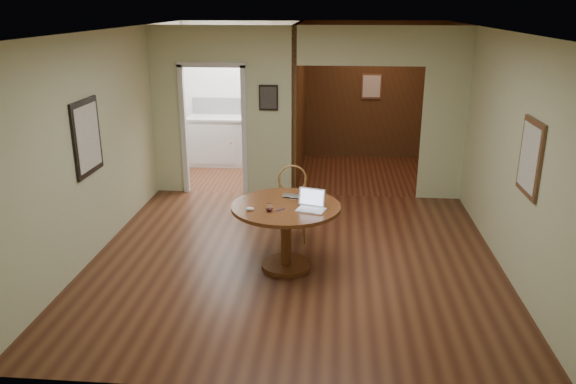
# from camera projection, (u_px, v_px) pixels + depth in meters

# --- Properties ---
(floor) EXTENTS (5.00, 5.00, 0.00)m
(floor) POSITION_uv_depth(u_px,v_px,m) (294.00, 260.00, 6.94)
(floor) COLOR #432013
(floor) RESTS_ON ground
(room_shell) EXTENTS (5.20, 7.50, 5.00)m
(room_shell) POSITION_uv_depth(u_px,v_px,m) (281.00, 110.00, 9.49)
(room_shell) COLOR white
(room_shell) RESTS_ON ground
(dining_table) EXTENTS (1.27, 1.27, 0.80)m
(dining_table) POSITION_uv_depth(u_px,v_px,m) (286.00, 221.00, 6.56)
(dining_table) COLOR brown
(dining_table) RESTS_ON ground
(chair) EXTENTS (0.47, 0.47, 0.99)m
(chair) POSITION_uv_depth(u_px,v_px,m) (293.00, 199.00, 7.42)
(chair) COLOR olive
(chair) RESTS_ON ground
(open_laptop) EXTENTS (0.36, 0.35, 0.22)m
(open_laptop) POSITION_uv_depth(u_px,v_px,m) (311.00, 204.00, 6.36)
(open_laptop) COLOR white
(open_laptop) RESTS_ON dining_table
(closed_laptop) EXTENTS (0.34, 0.26, 0.02)m
(closed_laptop) POSITION_uv_depth(u_px,v_px,m) (295.00, 198.00, 6.70)
(closed_laptop) COLOR #B5B5BA
(closed_laptop) RESTS_ON dining_table
(mouse) EXTENTS (0.10, 0.06, 0.04)m
(mouse) POSITION_uv_depth(u_px,v_px,m) (250.00, 209.00, 6.31)
(mouse) COLOR white
(mouse) RESTS_ON dining_table
(wine_glass) EXTENTS (0.09, 0.09, 0.10)m
(wine_glass) POSITION_uv_depth(u_px,v_px,m) (269.00, 208.00, 6.28)
(wine_glass) COLOR white
(wine_glass) RESTS_ON dining_table
(pen) EXTENTS (0.10, 0.10, 0.01)m
(pen) POSITION_uv_depth(u_px,v_px,m) (280.00, 210.00, 6.33)
(pen) COLOR navy
(pen) RESTS_ON dining_table
(kitchen_cabinet) EXTENTS (2.06, 0.60, 0.94)m
(kitchen_cabinet) POSITION_uv_depth(u_px,v_px,m) (241.00, 141.00, 10.86)
(kitchen_cabinet) COLOR silver
(kitchen_cabinet) RESTS_ON ground
(grocery_bag) EXTENTS (0.41, 0.38, 0.34)m
(grocery_bag) POSITION_uv_depth(u_px,v_px,m) (282.00, 109.00, 10.59)
(grocery_bag) COLOR beige
(grocery_bag) RESTS_ON kitchen_cabinet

